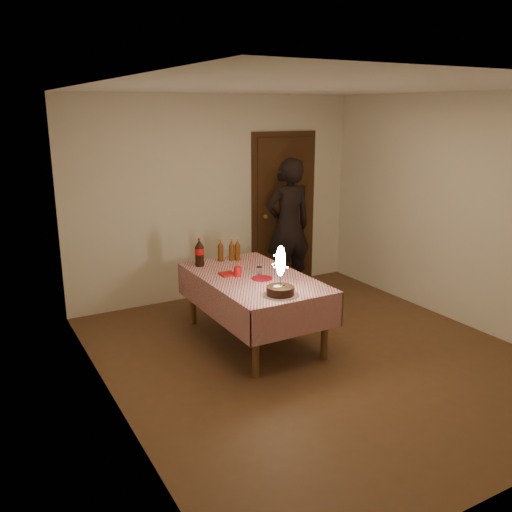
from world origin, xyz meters
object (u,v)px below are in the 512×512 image
red_plate (262,278)px  amber_bottle_mid (232,251)px  dining_table (254,285)px  clear_cup (259,271)px  photographer (288,226)px  amber_bottle_right (238,250)px  amber_bottle_left (221,251)px  cola_bottle (199,253)px  birthday_cake (280,283)px  red_cup (238,272)px

red_plate → amber_bottle_mid: size_ratio=0.86×
dining_table → clear_cup: size_ratio=19.11×
photographer → amber_bottle_right: bearing=-152.2°
clear_cup → amber_bottle_right: 0.64m
amber_bottle_right → amber_bottle_left: bearing=161.7°
clear_cup → amber_bottle_mid: 0.66m
cola_bottle → photographer: 1.62m
amber_bottle_right → amber_bottle_mid: same height
amber_bottle_right → photographer: 1.18m
birthday_cake → photographer: bearing=55.6°
birthday_cake → photographer: 2.22m
dining_table → photographer: photographer is taller
amber_bottle_left → photographer: 1.33m
red_cup → amber_bottle_left: bearing=80.8°
dining_table → photographer: 1.71m
clear_cup → amber_bottle_left: bearing=99.4°
clear_cup → cola_bottle: size_ratio=0.28×
birthday_cake → amber_bottle_right: bearing=80.6°
cola_bottle → red_cup: bearing=-70.5°
red_plate → photographer: size_ratio=0.12×
red_plate → cola_bottle: bearing=116.3°
amber_bottle_mid → dining_table: bearing=-96.9°
birthday_cake → clear_cup: 0.67m
red_plate → red_cup: bearing=131.1°
amber_bottle_left → amber_bottle_mid: size_ratio=1.00×
red_plate → clear_cup: clear_cup is taller
clear_cup → red_plate: bearing=-106.0°
amber_bottle_left → amber_bottle_mid: same height
birthday_cake → photographer: (1.26, 1.83, 0.07)m
red_plate → photographer: photographer is taller
clear_cup → photographer: 1.63m
red_cup → clear_cup: 0.23m
amber_bottle_left → photographer: photographer is taller
clear_cup → cola_bottle: cola_bottle is taller
dining_table → amber_bottle_left: 0.74m
birthday_cake → red_cup: (-0.07, 0.73, -0.07)m
dining_table → photographer: bearing=45.2°
photographer → cola_bottle: bearing=-160.0°
amber_bottle_mid → amber_bottle_right: bearing=-19.9°
amber_bottle_right → red_plate: bearing=-98.1°
red_cup → clear_cup: (0.21, -0.08, -0.01)m
cola_bottle → photographer: photographer is taller
cola_bottle → amber_bottle_mid: 0.42m
clear_cup → amber_bottle_mid: size_ratio=0.35×
amber_bottle_left → amber_bottle_right: 0.20m
red_plate → amber_bottle_mid: bearing=86.8°
cola_bottle → amber_bottle_mid: (0.42, 0.03, -0.03)m
dining_table → birthday_cake: size_ratio=3.59×
dining_table → clear_cup: 0.16m
clear_cup → amber_bottle_right: size_ratio=0.35×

